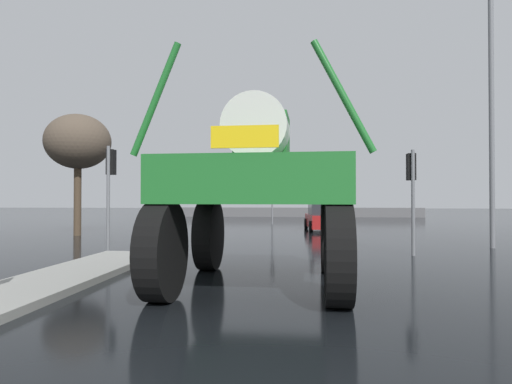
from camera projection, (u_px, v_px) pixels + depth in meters
name	position (u px, v px, depth m)	size (l,w,h in m)	color
ground_plane	(280.00, 236.00, 20.80)	(120.00, 120.00, 0.00)	black
median_island	(71.00, 275.00, 9.74)	(1.77, 7.60, 0.15)	gray
oversize_sprayer	(260.00, 191.00, 9.06)	(4.12, 5.26, 4.43)	black
sedan_ahead	(324.00, 218.00, 24.32)	(2.11, 4.21, 1.52)	maroon
traffic_signal_near_left	(110.00, 175.00, 14.66)	(0.24, 0.54, 3.51)	slate
traffic_signal_near_right	(412.00, 179.00, 13.75)	(0.24, 0.54, 3.29)	slate
traffic_signal_far_left	(312.00, 188.00, 30.14)	(0.24, 0.55, 3.47)	slate
traffic_signal_far_right	(272.00, 185.00, 30.40)	(0.24, 0.55, 3.73)	slate
streetlight_near_right	(495.00, 105.00, 15.72)	(1.90, 0.24, 9.31)	slate
bare_tree_left	(78.00, 142.00, 21.09)	(3.09, 3.09, 5.83)	#473828
roadside_barrier	(289.00, 212.00, 42.18)	(25.44, 0.24, 0.90)	#59595B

